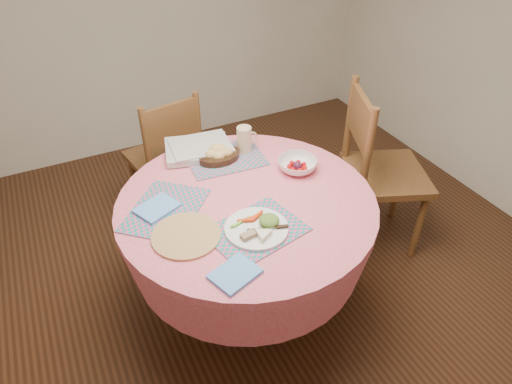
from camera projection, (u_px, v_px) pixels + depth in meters
ground at (248, 303)px, 2.61m from camera, size 4.00×4.00×0.00m
dining_table at (247, 230)px, 2.28m from camera, size 1.24×1.24×0.75m
chair_right at (377, 168)px, 2.74m from camera, size 0.61×0.63×1.05m
chair_back at (167, 155)px, 2.97m from camera, size 0.49×0.47×0.93m
placemat_front at (256, 230)px, 1.98m from camera, size 0.45×0.38×0.01m
placemat_left at (166, 210)px, 2.10m from camera, size 0.49×0.50×0.01m
placemat_back at (226, 158)px, 2.45m from camera, size 0.42×0.33×0.01m
wicker_trivet at (186, 236)px, 1.95m from camera, size 0.30×0.30×0.01m
napkin_near at (235, 274)px, 1.78m from camera, size 0.22×0.19×0.01m
napkin_far at (157, 208)px, 2.09m from camera, size 0.22×0.20×0.01m
dinner_plate at (258, 227)px, 1.97m from camera, size 0.28×0.28×0.05m
bread_bowl at (218, 154)px, 2.42m from camera, size 0.23×0.23×0.08m
latte_mug at (245, 139)px, 2.47m from camera, size 0.12×0.08×0.14m
fruit_bowl at (297, 165)px, 2.34m from camera, size 0.26×0.26×0.06m
newspaper_stack at (198, 149)px, 2.48m from camera, size 0.40×0.35×0.04m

